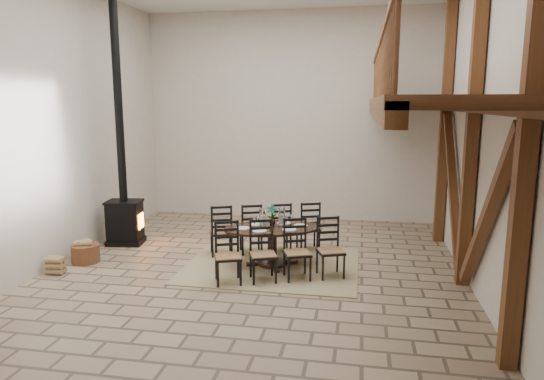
% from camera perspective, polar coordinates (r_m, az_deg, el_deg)
% --- Properties ---
extents(ground, '(8.00, 8.00, 0.00)m').
position_cam_1_polar(ground, '(8.45, -2.11, -9.44)').
color(ground, '#998466').
rests_on(ground, ground).
extents(room_shell, '(7.02, 8.02, 5.01)m').
position_cam_1_polar(room_shell, '(7.78, 6.51, 11.44)').
color(room_shell, beige).
rests_on(room_shell, ground).
extents(rug, '(3.00, 2.50, 0.02)m').
position_cam_1_polar(rug, '(8.69, 0.02, -8.79)').
color(rug, tan).
rests_on(rug, ground).
extents(dining_table, '(2.62, 2.50, 1.09)m').
position_cam_1_polar(dining_table, '(8.58, 0.02, -6.59)').
color(dining_table, black).
rests_on(dining_table, ground).
extents(wood_stove, '(0.76, 0.63, 5.00)m').
position_cam_1_polar(wood_stove, '(10.15, -17.10, -0.00)').
color(wood_stove, black).
rests_on(wood_stove, ground).
extents(log_basket, '(0.50, 0.50, 0.41)m').
position_cam_1_polar(log_basket, '(9.43, -21.10, -6.87)').
color(log_basket, brown).
rests_on(log_basket, ground).
extents(log_stack, '(0.30, 0.21, 0.30)m').
position_cam_1_polar(log_stack, '(9.00, -24.11, -8.10)').
color(log_stack, tan).
rests_on(log_stack, ground).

